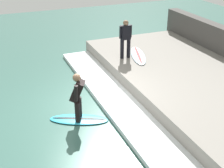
# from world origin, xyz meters

# --- Properties ---
(ground_plane) EXTENTS (28.00, 28.00, 0.00)m
(ground_plane) POSITION_xyz_m (0.00, 0.00, 0.00)
(ground_plane) COLOR #386056
(concrete_ledge) EXTENTS (4.40, 9.78, 0.54)m
(concrete_ledge) POSITION_xyz_m (3.71, 0.00, 0.27)
(concrete_ledge) COLOR gray
(concrete_ledge) RESTS_ON ground_plane
(wave_foam_crest) EXTENTS (1.15, 9.29, 0.14)m
(wave_foam_crest) POSITION_xyz_m (0.93, 0.00, 0.07)
(wave_foam_crest) COLOR white
(wave_foam_crest) RESTS_ON ground_plane
(surfboard_riding) EXTENTS (1.80, 1.27, 0.07)m
(surfboard_riding) POSITION_xyz_m (-0.50, -0.55, 0.03)
(surfboard_riding) COLOR #2DADD1
(surfboard_riding) RESTS_ON ground_plane
(surfer_riding) EXTENTS (0.56, 0.60, 1.43)m
(surfer_riding) POSITION_xyz_m (-0.50, -0.55, 0.85)
(surfer_riding) COLOR black
(surfer_riding) RESTS_ON surfboard_riding
(surfer_waiting_near) EXTENTS (0.51, 0.24, 1.49)m
(surfer_waiting_near) POSITION_xyz_m (2.28, 2.30, 1.37)
(surfer_waiting_near) COLOR black
(surfer_waiting_near) RESTS_ON concrete_ledge
(surfboard_waiting_near) EXTENTS (1.15, 2.10, 0.07)m
(surfboard_waiting_near) POSITION_xyz_m (2.83, 2.26, 0.57)
(surfboard_waiting_near) COLOR silver
(surfboard_waiting_near) RESTS_ON concrete_ledge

